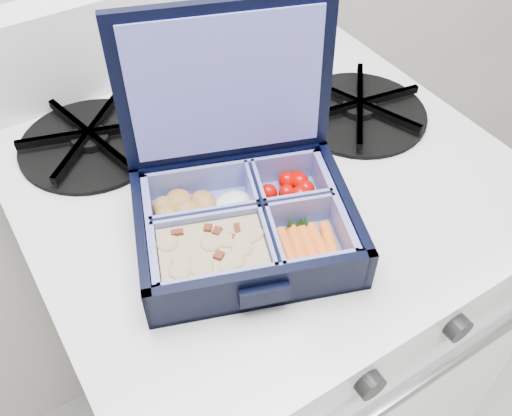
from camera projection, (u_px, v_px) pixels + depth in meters
stove at (256, 340)px, 0.94m from camera, size 0.53×0.53×0.80m
bento_box at (245, 226)px, 0.55m from camera, size 0.25×0.22×0.05m
burner_grate at (359, 107)px, 0.70m from camera, size 0.19×0.19×0.02m
burner_grate_rear at (90, 139)px, 0.66m from camera, size 0.21×0.21×0.02m
fork at (207, 151)px, 0.66m from camera, size 0.15×0.16×0.01m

